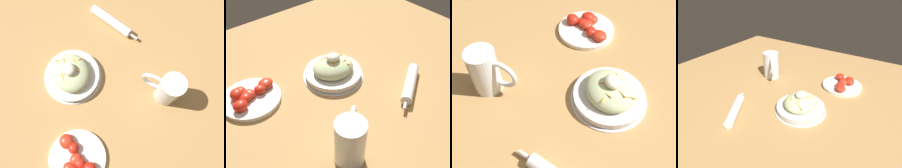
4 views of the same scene
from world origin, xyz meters
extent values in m
plane|color=#B2844C|center=(0.00, 0.00, 0.00)|extent=(1.43, 1.43, 0.00)
cylinder|color=silver|center=(0.02, 0.16, 0.00)|extent=(0.21, 0.21, 0.01)
cylinder|color=silver|center=(0.02, 0.16, 0.02)|extent=(0.20, 0.20, 0.02)
ellipsoid|color=beige|center=(0.02, 0.16, 0.04)|extent=(0.15, 0.13, 0.06)
cylinder|color=orange|center=(0.05, 0.12, 0.06)|extent=(0.02, 0.02, 0.00)
cylinder|color=orange|center=(0.06, 0.17, 0.07)|extent=(0.03, 0.01, 0.01)
cylinder|color=orange|center=(0.01, 0.16, 0.07)|extent=(0.00, 0.03, 0.00)
cylinder|color=orange|center=(0.01, 0.19, 0.07)|extent=(0.03, 0.00, 0.01)
cylinder|color=orange|center=(0.05, 0.13, 0.07)|extent=(0.02, 0.01, 0.01)
cylinder|color=orange|center=(0.07, 0.19, 0.06)|extent=(0.02, 0.03, 0.01)
cylinder|color=orange|center=(0.02, 0.18, 0.07)|extent=(0.02, 0.02, 0.01)
cylinder|color=orange|center=(0.01, 0.14, 0.07)|extent=(0.01, 0.02, 0.00)
ellipsoid|color=#EFEACC|center=(0.02, 0.16, 0.08)|extent=(0.05, 0.04, 0.03)
cylinder|color=white|center=(-0.16, -0.13, 0.07)|extent=(0.08, 0.08, 0.14)
cylinder|color=#B76B14|center=(-0.16, -0.13, 0.04)|extent=(0.07, 0.07, 0.07)
cylinder|color=white|center=(-0.16, -0.13, 0.08)|extent=(0.07, 0.07, 0.01)
torus|color=white|center=(-0.12, -0.09, 0.08)|extent=(0.08, 0.07, 0.09)
cylinder|color=silver|center=(0.09, -0.11, 0.02)|extent=(0.04, 0.03, 0.01)
cylinder|color=white|center=(-0.26, 0.23, 0.01)|extent=(0.19, 0.19, 0.01)
ellipsoid|color=red|center=(-0.26, 0.24, 0.03)|extent=(0.05, 0.05, 0.03)
ellipsoid|color=red|center=(-0.28, 0.26, 0.03)|extent=(0.06, 0.06, 0.03)
ellipsoid|color=red|center=(-0.20, 0.25, 0.03)|extent=(0.06, 0.06, 0.03)
ellipsoid|color=red|center=(-0.31, 0.20, 0.03)|extent=(0.05, 0.04, 0.03)
ellipsoid|color=red|center=(-0.28, 0.23, 0.03)|extent=(0.04, 0.04, 0.02)
ellipsoid|color=red|center=(-0.23, 0.23, 0.03)|extent=(0.05, 0.05, 0.03)
ellipsoid|color=red|center=(-0.29, 0.26, 0.03)|extent=(0.06, 0.06, 0.03)
camera|label=1|loc=(-0.28, 0.12, 0.80)|focal=36.18mm
camera|label=2|loc=(-0.45, -0.43, 0.63)|focal=43.94mm
camera|label=3|loc=(0.37, -0.14, 0.63)|focal=43.80mm
camera|label=4|loc=(0.62, 0.50, 0.52)|focal=32.85mm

